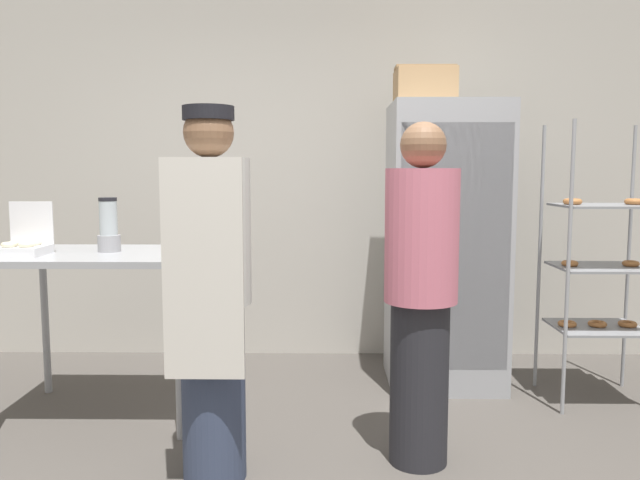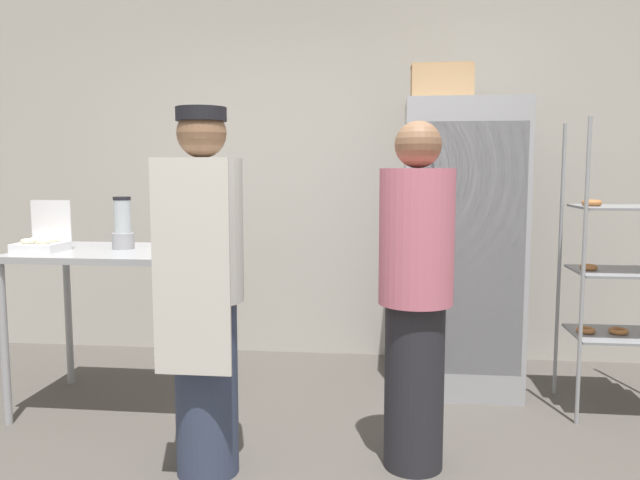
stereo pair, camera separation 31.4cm
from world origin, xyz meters
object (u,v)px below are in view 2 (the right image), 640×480
at_px(refrigerator, 461,247).
at_px(baking_rack, 622,271).
at_px(person_customer, 416,295).
at_px(person_baker, 204,288).
at_px(donut_box, 42,243).
at_px(cardboard_storage_box, 441,84).
at_px(blender_pitcher, 123,226).

relative_size(refrigerator, baking_rack, 1.09).
xyz_separation_m(refrigerator, person_customer, (-0.33, -1.15, -0.09)).
distance_m(refrigerator, baking_rack, 0.93).
xyz_separation_m(baking_rack, person_baker, (-2.14, -1.01, 0.05)).
distance_m(donut_box, cardboard_storage_box, 2.57).
relative_size(refrigerator, donut_box, 6.38).
height_order(donut_box, person_customer, person_customer).
xyz_separation_m(cardboard_storage_box, person_baker, (-1.13, -1.39, -1.06)).
relative_size(donut_box, cardboard_storage_box, 0.75).
bearing_deg(person_baker, refrigerator, 46.15).
xyz_separation_m(baking_rack, cardboard_storage_box, (-1.01, 0.39, 1.11)).
xyz_separation_m(donut_box, cardboard_storage_box, (2.27, 0.76, 0.95)).
relative_size(person_baker, person_customer, 1.03).
bearing_deg(blender_pitcher, refrigerator, 15.25).
bearing_deg(refrigerator, person_baker, -133.85).
height_order(refrigerator, cardboard_storage_box, cardboard_storage_box).
relative_size(donut_box, blender_pitcher, 0.93).
bearing_deg(person_customer, donut_box, 167.46).
xyz_separation_m(refrigerator, cardboard_storage_box, (-0.14, 0.07, 1.02)).
xyz_separation_m(refrigerator, baking_rack, (0.87, -0.32, -0.09)).
relative_size(baking_rack, cardboard_storage_box, 4.39).
bearing_deg(cardboard_storage_box, donut_box, -161.39).
relative_size(baking_rack, donut_box, 5.87).
relative_size(baking_rack, person_customer, 1.04).
distance_m(donut_box, person_baker, 1.30).
distance_m(baking_rack, person_customer, 1.46).
bearing_deg(donut_box, person_customer, -12.54).
height_order(refrigerator, person_customer, refrigerator).
bearing_deg(donut_box, cardboard_storage_box, 18.61).
height_order(blender_pitcher, cardboard_storage_box, cardboard_storage_box).
distance_m(person_baker, person_customer, 0.96).
bearing_deg(blender_pitcher, cardboard_storage_box, 18.34).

